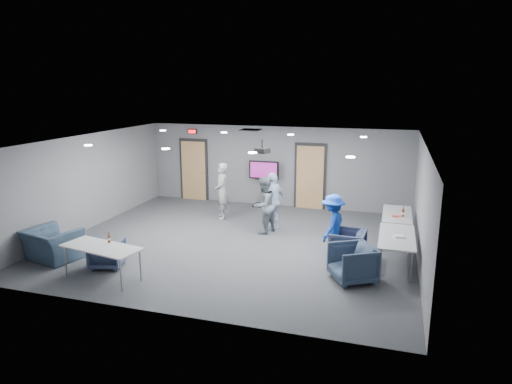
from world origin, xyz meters
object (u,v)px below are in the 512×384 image
(chair_front_a, at_px, (107,253))
(chair_front_b, at_px, (53,244))
(table_front_left, at_px, (101,249))
(bottle_right, at_px, (403,213))
(person_a, at_px, (222,191))
(person_c, at_px, (273,201))
(bottle_front, at_px, (109,239))
(chair_right_b, at_px, (347,245))
(table_right_b, at_px, (397,238))
(tv_stand, at_px, (264,181))
(projector, at_px, (262,150))
(person_d, at_px, (333,225))
(person_b, at_px, (264,205))
(chair_right_c, at_px, (353,263))
(table_right_a, at_px, (397,215))

(chair_front_a, height_order, chair_front_b, chair_front_b)
(table_front_left, bearing_deg, bottle_right, 44.91)
(person_a, relative_size, person_c, 1.04)
(person_c, bearing_deg, bottle_front, -11.45)
(chair_front_a, xyz_separation_m, table_front_left, (0.30, -0.60, 0.36))
(person_a, relative_size, bottle_right, 6.43)
(person_c, xyz_separation_m, chair_right_b, (2.28, -1.76, -0.46))
(chair_front_b, height_order, table_right_b, chair_front_b)
(chair_front_b, bearing_deg, tv_stand, -106.15)
(projector, bearing_deg, person_d, 2.81)
(person_b, height_order, tv_stand, person_b)
(bottle_front, bearing_deg, bottle_right, 32.61)
(chair_front_b, xyz_separation_m, table_right_b, (7.78, 1.94, 0.31))
(person_b, distance_m, chair_front_a, 4.37)
(tv_stand, bearing_deg, chair_right_b, -51.93)
(chair_right_b, height_order, table_front_left, chair_right_b)
(chair_right_c, xyz_separation_m, bottle_right, (1.01, 2.72, 0.44))
(person_c, relative_size, chair_right_c, 1.92)
(person_a, height_order, bottle_right, person_a)
(chair_front_a, xyz_separation_m, chair_front_b, (-1.50, 0.00, 0.05))
(chair_front_a, distance_m, table_front_left, 0.76)
(chair_right_c, height_order, chair_front_a, chair_right_c)
(table_front_left, bearing_deg, table_right_b, 33.64)
(tv_stand, bearing_deg, table_right_a, -28.00)
(chair_right_c, height_order, projector, projector)
(chair_front_a, bearing_deg, person_a, -120.22)
(person_c, bearing_deg, chair_front_a, -16.79)
(person_c, relative_size, projector, 4.14)
(person_c, distance_m, chair_right_c, 3.89)
(person_a, xyz_separation_m, chair_right_c, (4.31, -3.54, -0.47))
(chair_right_c, bearing_deg, tv_stand, -176.92)
(person_b, distance_m, table_right_a, 3.58)
(chair_right_b, bearing_deg, table_right_b, 90.04)
(chair_right_c, height_order, bottle_front, bottle_front)
(chair_right_c, relative_size, table_right_b, 0.46)
(person_b, height_order, chair_front_b, person_b)
(chair_right_b, bearing_deg, projector, -105.61)
(chair_front_b, bearing_deg, chair_front_a, -166.91)
(person_c, xyz_separation_m, projector, (-0.06, -0.93, 1.57))
(person_b, distance_m, bottle_front, 4.43)
(chair_front_b, relative_size, table_front_left, 0.63)
(person_c, xyz_separation_m, table_right_a, (3.38, 0.06, -0.15))
(table_front_left, relative_size, tv_stand, 1.19)
(person_a, xyz_separation_m, bottle_front, (-0.79, -4.71, -0.05))
(person_a, height_order, chair_right_b, person_a)
(person_b, relative_size, person_c, 0.96)
(person_a, bearing_deg, person_d, 33.20)
(person_d, relative_size, bottle_front, 6.41)
(table_front_left, distance_m, projector, 4.62)
(table_right_a, height_order, bottle_front, bottle_front)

